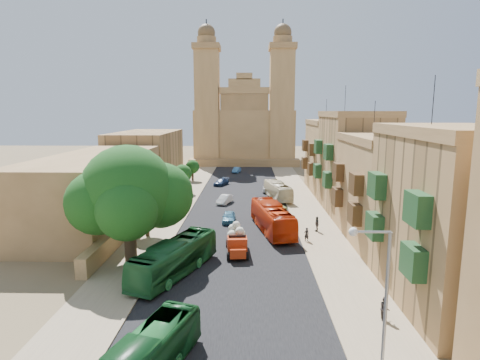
{
  "coord_description": "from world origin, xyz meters",
  "views": [
    {
      "loc": [
        1.35,
        -30.83,
        13.77
      ],
      "look_at": [
        0.0,
        26.0,
        4.0
      ],
      "focal_mm": 30.0,
      "sensor_mm": 36.0,
      "label": 1
    }
  ],
  "objects_px": {
    "car_white_b": "(267,188)",
    "church": "(245,127)",
    "bus_green_north": "(175,258)",
    "car_dkblue": "(221,182)",
    "olive_pickup": "(274,211)",
    "pedestrian_a": "(306,234)",
    "car_blue_a": "(229,217)",
    "ficus_tree": "(129,194)",
    "pedestrian_b": "(385,308)",
    "street_tree_c": "(182,174)",
    "red_truck": "(237,240)",
    "car_cream": "(276,211)",
    "street_tree_b": "(168,186)",
    "car_white_a": "(225,199)",
    "street_tree_d": "(193,167)",
    "bus_cream_east": "(278,191)",
    "street_tree_a": "(147,205)",
    "pedestrian_c": "(317,224)",
    "car_blue_b": "(237,170)",
    "bus_red_east": "(272,218)",
    "streetlamp": "(377,286)"
  },
  "relations": [
    {
      "from": "car_blue_a",
      "to": "car_cream",
      "type": "distance_m",
      "value": 7.09
    },
    {
      "from": "pedestrian_b",
      "to": "pedestrian_c",
      "type": "height_order",
      "value": "pedestrian_c"
    },
    {
      "from": "streetlamp",
      "to": "car_blue_b",
      "type": "height_order",
      "value": "streetlamp"
    },
    {
      "from": "car_white_b",
      "to": "church",
      "type": "bearing_deg",
      "value": -80.19
    },
    {
      "from": "ficus_tree",
      "to": "pedestrian_b",
      "type": "height_order",
      "value": "ficus_tree"
    },
    {
      "from": "street_tree_a",
      "to": "bus_green_north",
      "type": "distance_m",
      "value": 11.9
    },
    {
      "from": "street_tree_c",
      "to": "bus_cream_east",
      "type": "height_order",
      "value": "street_tree_c"
    },
    {
      "from": "car_dkblue",
      "to": "car_white_b",
      "type": "height_order",
      "value": "car_white_b"
    },
    {
      "from": "street_tree_b",
      "to": "olive_pickup",
      "type": "xyz_separation_m",
      "value": [
        14.54,
        -4.0,
        -2.58
      ]
    },
    {
      "from": "street_tree_c",
      "to": "red_truck",
      "type": "bearing_deg",
      "value": -70.88
    },
    {
      "from": "car_white_b",
      "to": "bus_cream_east",
      "type": "bearing_deg",
      "value": 107.96
    },
    {
      "from": "street_tree_c",
      "to": "red_truck",
      "type": "distance_m",
      "value": 30.99
    },
    {
      "from": "pedestrian_a",
      "to": "church",
      "type": "bearing_deg",
      "value": -100.99
    },
    {
      "from": "streetlamp",
      "to": "red_truck",
      "type": "height_order",
      "value": "streetlamp"
    },
    {
      "from": "street_tree_b",
      "to": "pedestrian_c",
      "type": "relative_size",
      "value": 2.92
    },
    {
      "from": "street_tree_d",
      "to": "bus_green_north",
      "type": "xyz_separation_m",
      "value": [
        5.05,
        -46.59,
        -1.32
      ]
    },
    {
      "from": "red_truck",
      "to": "car_dkblue",
      "type": "bearing_deg",
      "value": 96.38
    },
    {
      "from": "car_blue_a",
      "to": "pedestrian_a",
      "type": "distance_m",
      "value": 11.35
    },
    {
      "from": "car_blue_a",
      "to": "car_blue_b",
      "type": "height_order",
      "value": "car_blue_a"
    },
    {
      "from": "bus_green_north",
      "to": "car_blue_b",
      "type": "bearing_deg",
      "value": 108.26
    },
    {
      "from": "ficus_tree",
      "to": "olive_pickup",
      "type": "bearing_deg",
      "value": 48.93
    },
    {
      "from": "street_tree_a",
      "to": "bus_green_north",
      "type": "relative_size",
      "value": 0.49
    },
    {
      "from": "ficus_tree",
      "to": "pedestrian_a",
      "type": "height_order",
      "value": "ficus_tree"
    },
    {
      "from": "church",
      "to": "street_tree_b",
      "type": "distance_m",
      "value": 55.85
    },
    {
      "from": "church",
      "to": "car_dkblue",
      "type": "distance_m",
      "value": 36.65
    },
    {
      "from": "street_tree_a",
      "to": "car_blue_b",
      "type": "bearing_deg",
      "value": 79.84
    },
    {
      "from": "bus_green_north",
      "to": "car_dkblue",
      "type": "relative_size",
      "value": 2.62
    },
    {
      "from": "car_white_b",
      "to": "car_blue_b",
      "type": "relative_size",
      "value": 1.09
    },
    {
      "from": "street_tree_a",
      "to": "pedestrian_c",
      "type": "distance_m",
      "value": 19.5
    },
    {
      "from": "streetlamp",
      "to": "pedestrian_c",
      "type": "bearing_deg",
      "value": 86.79
    },
    {
      "from": "church",
      "to": "bus_green_north",
      "type": "bearing_deg",
      "value": -93.67
    },
    {
      "from": "red_truck",
      "to": "church",
      "type": "bearing_deg",
      "value": 90.1
    },
    {
      "from": "street_tree_b",
      "to": "car_white_a",
      "type": "relative_size",
      "value": 1.32
    },
    {
      "from": "street_tree_d",
      "to": "car_blue_a",
      "type": "height_order",
      "value": "street_tree_d"
    },
    {
      "from": "olive_pickup",
      "to": "car_cream",
      "type": "height_order",
      "value": "olive_pickup"
    },
    {
      "from": "olive_pickup",
      "to": "pedestrian_a",
      "type": "relative_size",
      "value": 3.2
    },
    {
      "from": "church",
      "to": "pedestrian_a",
      "type": "height_order",
      "value": "church"
    },
    {
      "from": "streetlamp",
      "to": "red_truck",
      "type": "distance_m",
      "value": 20.62
    },
    {
      "from": "red_truck",
      "to": "bus_green_north",
      "type": "bearing_deg",
      "value": -133.43
    },
    {
      "from": "street_tree_b",
      "to": "car_blue_a",
      "type": "height_order",
      "value": "street_tree_b"
    },
    {
      "from": "car_white_a",
      "to": "car_dkblue",
      "type": "distance_m",
      "value": 15.25
    },
    {
      "from": "street_tree_d",
      "to": "car_white_a",
      "type": "relative_size",
      "value": 1.08
    },
    {
      "from": "street_tree_d",
      "to": "bus_cream_east",
      "type": "height_order",
      "value": "street_tree_d"
    },
    {
      "from": "pedestrian_a",
      "to": "pedestrian_c",
      "type": "height_order",
      "value": "pedestrian_c"
    },
    {
      "from": "ficus_tree",
      "to": "bus_red_east",
      "type": "height_order",
      "value": "ficus_tree"
    },
    {
      "from": "car_cream",
      "to": "car_white_b",
      "type": "relative_size",
      "value": 0.98
    },
    {
      "from": "car_blue_a",
      "to": "car_white_b",
      "type": "distance_m",
      "value": 20.16
    },
    {
      "from": "church",
      "to": "ficus_tree",
      "type": "distance_m",
      "value": 75.26
    },
    {
      "from": "street_tree_c",
      "to": "car_dkblue",
      "type": "height_order",
      "value": "street_tree_c"
    },
    {
      "from": "olive_pickup",
      "to": "pedestrian_a",
      "type": "height_order",
      "value": "olive_pickup"
    }
  ]
}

